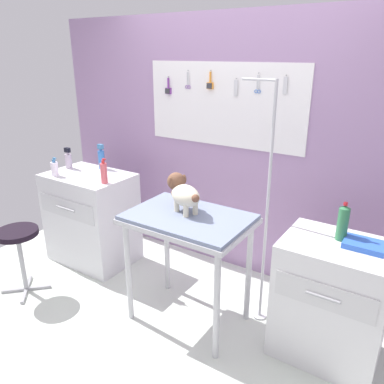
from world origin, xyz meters
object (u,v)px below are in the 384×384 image
object	(u,v)px
dog	(183,192)
soda_bottle	(343,223)
stool	(18,242)
shampoo_bottle	(68,160)
counter_left	(92,218)
cabinet_right	(331,300)
grooming_table	(188,228)
grooming_arm	(266,218)

from	to	relation	value
dog	soda_bottle	world-z (taller)	dog
stool	shampoo_bottle	world-z (taller)	shampoo_bottle
soda_bottle	counter_left	bearing A→B (deg)	-179.31
counter_left	cabinet_right	size ratio (longest dim) A/B	1.06
stool	shampoo_bottle	size ratio (longest dim) A/B	2.84
shampoo_bottle	soda_bottle	world-z (taller)	same
counter_left	cabinet_right	world-z (taller)	counter_left
grooming_table	dog	bearing A→B (deg)	148.33
grooming_arm	counter_left	distance (m)	1.82
grooming_table	stool	size ratio (longest dim) A/B	1.52
stool	shampoo_bottle	distance (m)	0.95
grooming_table	dog	distance (m)	0.26
stool	grooming_arm	bearing A→B (deg)	23.23
shampoo_bottle	counter_left	bearing A→B (deg)	-8.35
cabinet_right	soda_bottle	size ratio (longest dim) A/B	3.30
cabinet_right	shampoo_bottle	bearing A→B (deg)	178.18
dog	counter_left	distance (m)	1.38
dog	soda_bottle	size ratio (longest dim) A/B	1.41
soda_bottle	stool	bearing A→B (deg)	-162.28
counter_left	shampoo_bottle	xyz separation A→B (m)	(-0.31, 0.05, 0.53)
grooming_table	cabinet_right	distance (m)	1.08
cabinet_right	grooming_table	bearing A→B (deg)	-167.33
counter_left	grooming_arm	bearing A→B (deg)	2.00
shampoo_bottle	soda_bottle	distance (m)	2.60
grooming_table	counter_left	size ratio (longest dim) A/B	0.99
stool	dog	bearing A→B (deg)	21.57
soda_bottle	grooming_table	bearing A→B (deg)	-163.66
cabinet_right	soda_bottle	xyz separation A→B (m)	(-0.01, 0.07, 0.54)
dog	shampoo_bottle	distance (m)	1.56
counter_left	stool	size ratio (longest dim) A/B	1.53
grooming_arm	shampoo_bottle	xyz separation A→B (m)	(-2.08, -0.02, 0.13)
dog	counter_left	bearing A→B (deg)	170.25
counter_left	soda_bottle	distance (m)	2.35
grooming_arm	shampoo_bottle	distance (m)	2.08
grooming_arm	soda_bottle	world-z (taller)	grooming_arm
grooming_arm	cabinet_right	xyz separation A→B (m)	(0.54, -0.10, -0.43)
cabinet_right	shampoo_bottle	world-z (taller)	shampoo_bottle
grooming_arm	counter_left	world-z (taller)	grooming_arm
dog	counter_left	size ratio (longest dim) A/B	0.40
counter_left	soda_bottle	bearing A→B (deg)	0.69
stool	cabinet_right	bearing A→B (deg)	16.23
cabinet_right	soda_bottle	world-z (taller)	soda_bottle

